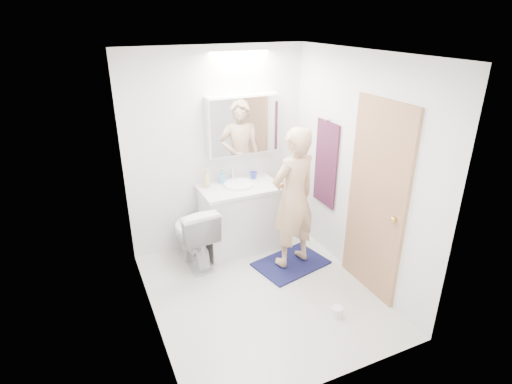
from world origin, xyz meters
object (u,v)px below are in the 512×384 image
toilet (193,234)px  person (293,198)px  vanity_cabinet (240,219)px  toilet_paper_roll (337,312)px  soap_bottle_a (206,178)px  medicine_cabinet (243,125)px  soap_bottle_b (223,176)px  toothbrush_cup (253,175)px

toilet → person: (1.01, -0.51, 0.47)m
vanity_cabinet → person: 0.86m
vanity_cabinet → toilet_paper_roll: size_ratio=8.18×
person → soap_bottle_a: size_ratio=7.13×
medicine_cabinet → soap_bottle_a: size_ratio=3.91×
person → soap_bottle_b: 0.96m
medicine_cabinet → vanity_cabinet: bearing=-123.2°
person → soap_bottle_a: (-0.74, 0.78, 0.08)m
soap_bottle_b → toilet_paper_roll: size_ratio=1.53×
toilet → toilet_paper_roll: bearing=119.1°
toilet → soap_bottle_b: 0.78m
soap_bottle_b → toothbrush_cup: (0.39, -0.02, -0.04)m
toothbrush_cup → toilet_paper_roll: bearing=-87.0°
medicine_cabinet → toilet: 1.40m
person → toothbrush_cup: size_ratio=17.22×
toothbrush_cup → soap_bottle_b: bearing=177.1°
soap_bottle_b → toilet_paper_roll: 2.03m
soap_bottle_b → soap_bottle_a: bearing=-172.1°
vanity_cabinet → medicine_cabinet: (0.14, 0.21, 1.11)m
soap_bottle_a → soap_bottle_b: soap_bottle_a is taller
vanity_cabinet → soap_bottle_a: soap_bottle_a is taller
vanity_cabinet → person: bearing=-58.9°
medicine_cabinet → soap_bottle_b: 0.66m
medicine_cabinet → toilet: bearing=-157.1°
vanity_cabinet → soap_bottle_a: 0.67m
toilet_paper_roll → toilet: bearing=123.4°
person → soap_bottle_b: bearing=-69.6°
soap_bottle_a → soap_bottle_b: size_ratio=1.33×
person → toilet_paper_roll: 1.26m
soap_bottle_a → toilet_paper_roll: bearing=-68.1°
toilet → toilet_paper_roll: toilet is taller
toilet → toothbrush_cup: (0.89, 0.28, 0.49)m
toilet_paper_roll → medicine_cabinet: bearing=96.6°
toothbrush_cup → toilet_paper_roll: toothbrush_cup is taller
vanity_cabinet → toothbrush_cup: toothbrush_cup is taller
vanity_cabinet → toilet_paper_roll: vanity_cabinet is taller
soap_bottle_b → person: bearing=-57.2°
toilet → toothbrush_cup: size_ratio=8.11×
toilet → toilet_paper_roll: size_ratio=6.87×
medicine_cabinet → toothbrush_cup: medicine_cabinet is taller
person → toothbrush_cup: bearing=-93.3°
toilet → soap_bottle_b: soap_bottle_b is taller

